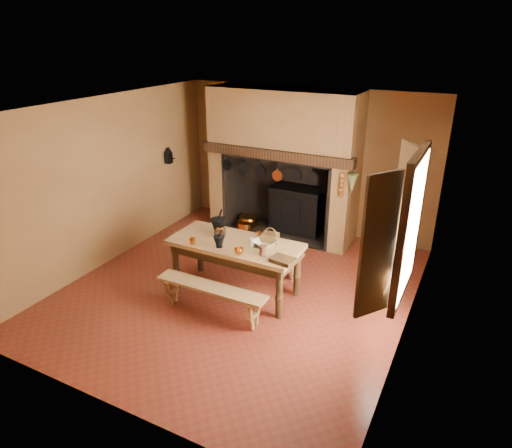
{
  "coord_description": "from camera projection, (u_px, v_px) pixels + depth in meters",
  "views": [
    {
      "loc": [
        3.05,
        -5.4,
        3.76
      ],
      "look_at": [
        0.14,
        0.3,
        1.02
      ],
      "focal_mm": 32.0,
      "sensor_mm": 36.0,
      "label": 1
    }
  ],
  "objects": [
    {
      "name": "brass_mug_a",
      "position": [
        192.0,
        241.0,
        6.67
      ],
      "size": [
        0.1,
        0.1,
        0.1
      ],
      "primitive_type": "cylinder",
      "rotation": [
        0.0,
        0.0,
        -0.13
      ],
      "color": "orange",
      "rests_on": "work_table"
    },
    {
      "name": "floor",
      "position": [
        240.0,
        288.0,
        7.18
      ],
      "size": [
        5.5,
        5.5,
        0.0
      ],
      "primitive_type": "plane",
      "color": "#602816",
      "rests_on": "ground"
    },
    {
      "name": "mixing_bowl",
      "position": [
        265.0,
        243.0,
        6.63
      ],
      "size": [
        0.41,
        0.41,
        0.08
      ],
      "primitive_type": "imported",
      "rotation": [
        0.0,
        0.0,
        -0.22
      ],
      "color": "#BDBB91",
      "rests_on": "work_table"
    },
    {
      "name": "hearth_pans",
      "position": [
        247.0,
        222.0,
        9.4
      ],
      "size": [
        0.51,
        0.62,
        0.2
      ],
      "color": "orange",
      "rests_on": "floor"
    },
    {
      "name": "stoneware_crock",
      "position": [
        263.0,
        250.0,
        6.34
      ],
      "size": [
        0.15,
        0.15,
        0.14
      ],
      "primitive_type": "cylinder",
      "rotation": [
        0.0,
        0.0,
        -0.37
      ],
      "color": "#4E2D1D",
      "rests_on": "work_table"
    },
    {
      "name": "iron_range",
      "position": [
        297.0,
        209.0,
        9.01
      ],
      "size": [
        1.12,
        0.55,
        1.6
      ],
      "color": "black",
      "rests_on": "floor"
    },
    {
      "name": "ceiling",
      "position": [
        237.0,
        107.0,
        6.07
      ],
      "size": [
        5.5,
        5.5,
        0.0
      ],
      "primitive_type": "plane",
      "rotation": [
        3.14,
        0.0,
        0.0
      ],
      "color": "silver",
      "rests_on": "back_wall"
    },
    {
      "name": "wall_right",
      "position": [
        416.0,
        238.0,
        5.58
      ],
      "size": [
        0.02,
        5.5,
        2.8
      ],
      "primitive_type": "cube",
      "color": "olive",
      "rests_on": "floor"
    },
    {
      "name": "mortar_small",
      "position": [
        219.0,
        241.0,
        6.57
      ],
      "size": [
        0.17,
        0.17,
        0.28
      ],
      "rotation": [
        0.0,
        0.0,
        0.35
      ],
      "color": "black",
      "rests_on": "work_table"
    },
    {
      "name": "window",
      "position": [
        400.0,
        225.0,
        5.2
      ],
      "size": [
        0.39,
        1.75,
        1.76
      ],
      "color": "white",
      "rests_on": "wall_right"
    },
    {
      "name": "wall_coffee_mill",
      "position": [
        168.0,
        154.0,
        8.86
      ],
      "size": [
        0.23,
        0.16,
        0.31
      ],
      "color": "black",
      "rests_on": "wall_left"
    },
    {
      "name": "work_table",
      "position": [
        235.0,
        250.0,
        6.81
      ],
      "size": [
        1.97,
        0.87,
        0.85
      ],
      "color": "#A1714A",
      "rests_on": "floor"
    },
    {
      "name": "brass_cup",
      "position": [
        239.0,
        252.0,
        6.35
      ],
      "size": [
        0.14,
        0.14,
        0.1
      ],
      "primitive_type": "imported",
      "rotation": [
        0.0,
        0.0,
        -0.07
      ],
      "color": "orange",
      "rests_on": "work_table"
    },
    {
      "name": "coffee_grinder",
      "position": [
        221.0,
        232.0,
        6.9
      ],
      "size": [
        0.2,
        0.17,
        0.21
      ],
      "rotation": [
        0.0,
        0.0,
        0.32
      ],
      "color": "#322210",
      "rests_on": "work_table"
    },
    {
      "name": "bench_back",
      "position": [
        259.0,
        253.0,
        7.6
      ],
      "size": [
        1.54,
        0.27,
        0.43
      ],
      "color": "#A1714A",
      "rests_on": "floor"
    },
    {
      "name": "mortar_large",
      "position": [
        219.0,
        226.0,
        6.98
      ],
      "size": [
        0.25,
        0.25,
        0.42
      ],
      "rotation": [
        0.0,
        0.0,
        -0.07
      ],
      "color": "black",
      "rests_on": "work_table"
    },
    {
      "name": "brass_mug_b",
      "position": [
        259.0,
        234.0,
        6.92
      ],
      "size": [
        0.09,
        0.09,
        0.08
      ],
      "primitive_type": "cylinder",
      "rotation": [
        0.0,
        0.0,
        0.31
      ],
      "color": "orange",
      "rests_on": "work_table"
    },
    {
      "name": "wall_left",
      "position": [
        109.0,
        181.0,
        7.67
      ],
      "size": [
        0.02,
        5.5,
        2.8
      ],
      "primitive_type": "cube",
      "color": "olive",
      "rests_on": "floor"
    },
    {
      "name": "back_wall",
      "position": [
        307.0,
        161.0,
        8.88
      ],
      "size": [
        5.0,
        0.02,
        2.8
      ],
      "primitive_type": "cube",
      "color": "olive",
      "rests_on": "floor"
    },
    {
      "name": "bench_front",
      "position": [
        211.0,
        294.0,
        6.38
      ],
      "size": [
        1.67,
        0.29,
        0.47
      ],
      "color": "#A1714A",
      "rests_on": "floor"
    },
    {
      "name": "wooden_tray",
      "position": [
        283.0,
        260.0,
        6.17
      ],
      "size": [
        0.35,
        0.28,
        0.06
      ],
      "primitive_type": "cube",
      "rotation": [
        0.0,
        0.0,
        -0.15
      ],
      "color": "#322210",
      "rests_on": "work_table"
    },
    {
      "name": "hanging_pans",
      "position": [
        270.0,
        173.0,
        8.27
      ],
      "size": [
        1.92,
        0.29,
        0.27
      ],
      "color": "black",
      "rests_on": "chimney_breast"
    },
    {
      "name": "chimney_breast",
      "position": [
        284.0,
        143.0,
        8.48
      ],
      "size": [
        2.95,
        0.96,
        2.8
      ],
      "color": "olive",
      "rests_on": "floor"
    },
    {
      "name": "herb_bunch",
      "position": [
        352.0,
        184.0,
        7.61
      ],
      "size": [
        0.2,
        0.2,
        0.35
      ],
      "primitive_type": "cone",
      "rotation": [
        3.14,
        0.0,
        0.0
      ],
      "color": "brown",
      "rests_on": "chimney_breast"
    },
    {
      "name": "glass_jar",
      "position": [
        252.0,
        243.0,
        6.59
      ],
      "size": [
        0.09,
        0.09,
        0.13
      ],
      "primitive_type": "cylinder",
      "rotation": [
        0.0,
        0.0,
        0.16
      ],
      "color": "beige",
      "rests_on": "work_table"
    },
    {
      "name": "onion_string",
      "position": [
        341.0,
        185.0,
        7.7
      ],
      "size": [
        0.12,
        0.1,
        0.46
      ],
      "primitive_type": null,
      "color": "#A05F1D",
      "rests_on": "chimney_breast"
    },
    {
      "name": "wall_front",
      "position": [
        99.0,
        296.0,
        4.37
      ],
      "size": [
        5.0,
        0.02,
        2.8
      ],
      "primitive_type": "cube",
      "color": "olive",
      "rests_on": "floor"
    },
    {
      "name": "wicker_basket",
      "position": [
        270.0,
        237.0,
        6.74
      ],
      "size": [
        0.26,
        0.21,
        0.23
      ],
      "rotation": [
        0.0,
        0.0,
        0.17
      ],
      "color": "#4B2F16",
      "rests_on": "work_table"
    }
  ]
}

